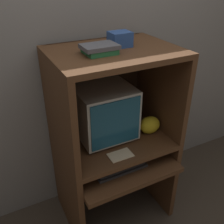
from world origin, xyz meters
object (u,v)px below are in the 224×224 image
at_px(book_stack, 100,49).
at_px(storage_box, 120,39).
at_px(keyboard, 119,167).
at_px(crt_monitor, 103,111).
at_px(mouse, 150,157).
at_px(snack_bag, 150,125).

xyz_separation_m(book_stack, storage_box, (0.18, 0.08, 0.02)).
distance_m(keyboard, storage_box, 0.89).
bearing_deg(book_stack, storage_box, 24.03).
bearing_deg(crt_monitor, storage_box, -18.64).
distance_m(keyboard, mouse, 0.26).
height_order(crt_monitor, snack_bag, crt_monitor).
bearing_deg(book_stack, mouse, -24.65).
bearing_deg(storage_box, keyboard, -116.49).
bearing_deg(crt_monitor, book_stack, -120.70).
relative_size(crt_monitor, keyboard, 1.10).
relative_size(mouse, snack_bag, 0.40).
bearing_deg(snack_bag, crt_monitor, 156.96).
bearing_deg(keyboard, snack_bag, 19.69).
xyz_separation_m(crt_monitor, keyboard, (0.00, -0.26, -0.33)).
height_order(mouse, book_stack, book_stack).
height_order(crt_monitor, keyboard, crt_monitor).
xyz_separation_m(crt_monitor, mouse, (0.26, -0.27, -0.33)).
distance_m(crt_monitor, mouse, 0.50).
bearing_deg(crt_monitor, snack_bag, -23.04).
height_order(book_stack, storage_box, storage_box).
distance_m(keyboard, snack_bag, 0.40).
bearing_deg(book_stack, keyboard, -62.18).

